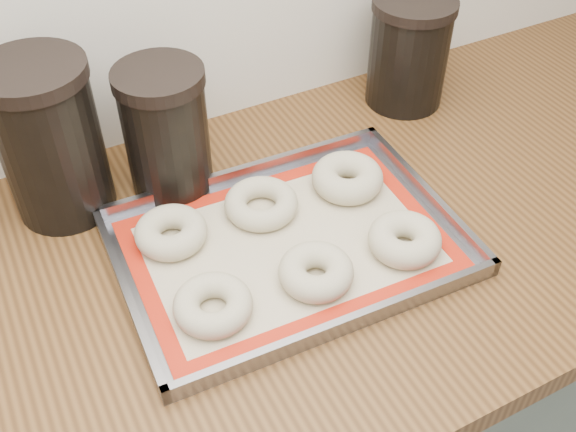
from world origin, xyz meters
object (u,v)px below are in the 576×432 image
baking_tray (288,244)px  canister_left (50,140)px  bagel_back_right (347,178)px  canister_mid (166,131)px  canister_right (409,52)px  bagel_front_left (213,305)px  bagel_back_mid (261,204)px  bagel_front_mid (316,272)px  bagel_front_right (405,239)px  bagel_back_left (171,232)px

baking_tray → canister_left: bearing=137.0°
bagel_back_right → canister_mid: size_ratio=0.54×
canister_left → canister_right: canister_left is taller
bagel_front_left → bagel_back_mid: bearing=46.4°
bagel_front_mid → bagel_back_mid: bagel_front_mid is taller
bagel_front_mid → bagel_back_right: (0.13, 0.14, 0.00)m
bagel_back_mid → canister_left: 0.30m
baking_tray → bagel_front_mid: bearing=-88.5°
bagel_front_mid → bagel_front_right: size_ratio=0.98×
bagel_front_right → bagel_back_left: (-0.28, 0.16, -0.00)m
bagel_back_left → canister_mid: 0.15m
bagel_back_mid → bagel_back_right: 0.14m
bagel_back_mid → canister_mid: size_ratio=0.54×
bagel_back_right → canister_right: canister_right is taller
bagel_front_right → bagel_back_mid: (-0.14, 0.16, -0.00)m
bagel_back_right → baking_tray: bearing=-153.6°
bagel_front_right → canister_left: canister_left is taller
bagel_front_left → bagel_front_mid: size_ratio=1.01×
baking_tray → bagel_back_left: bearing=149.8°
bagel_back_left → canister_mid: bearing=68.9°
bagel_back_right → bagel_front_right: bearing=-89.2°
bagel_front_left → canister_left: size_ratio=0.43×
baking_tray → canister_mid: 0.24m
bagel_front_left → bagel_back_left: bearing=90.6°
bagel_front_left → canister_right: canister_right is taller
canister_left → canister_mid: (0.15, -0.03, -0.02)m
bagel_front_right → canister_left: bearing=141.1°
baking_tray → bagel_back_mid: bearing=92.0°
bagel_front_mid → bagel_back_mid: bearing=91.8°
canister_mid → bagel_back_right: bearing=-30.9°
bagel_front_right → bagel_back_right: 0.15m
bagel_back_left → bagel_back_mid: size_ratio=0.94×
canister_mid → canister_right: bearing=3.9°
bagel_front_mid → bagel_back_mid: size_ratio=0.92×
bagel_front_left → canister_mid: size_ratio=0.51×
baking_tray → canister_right: bearing=33.5°
bagel_back_left → bagel_back_mid: (0.14, -0.00, -0.00)m
canister_mid → canister_right: (0.44, 0.03, -0.00)m
bagel_back_left → canister_left: size_ratio=0.43×
bagel_back_mid → canister_mid: (-0.09, 0.12, 0.08)m
bagel_front_left → bagel_front_mid: bagel_front_mid is taller
bagel_front_left → canister_mid: canister_mid is taller
bagel_back_right → canister_left: 0.42m
bagel_front_right → canister_left: size_ratio=0.43×
bagel_back_right → bagel_back_mid: bearing=175.3°
bagel_back_left → canister_right: bearing=17.2°
bagel_back_right → canister_left: bearing=156.9°
bagel_front_right → canister_right: canister_right is taller
baking_tray → bagel_back_mid: size_ratio=4.46×
bagel_back_mid → canister_right: canister_right is taller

